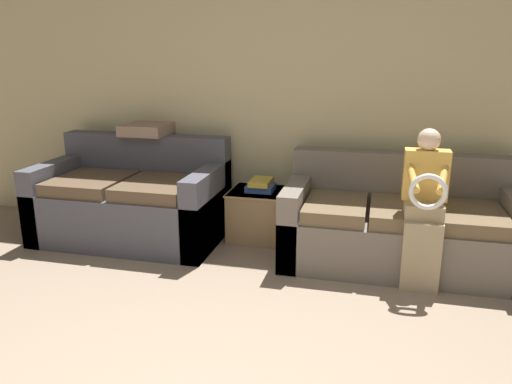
% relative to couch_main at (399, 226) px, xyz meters
% --- Properties ---
extents(wall_back, '(6.78, 0.06, 2.55)m').
position_rel_couch_main_xyz_m(wall_back, '(-0.94, 0.55, 0.97)').
color(wall_back, '#C6B789').
rests_on(wall_back, ground_plane).
extents(couch_main, '(1.84, 0.93, 0.85)m').
position_rel_couch_main_xyz_m(couch_main, '(0.00, 0.00, 0.00)').
color(couch_main, '#70665B').
rests_on(couch_main, ground_plane).
extents(couch_side, '(1.63, 0.94, 0.91)m').
position_rel_couch_main_xyz_m(couch_side, '(-2.36, -0.01, 0.03)').
color(couch_side, '#4C4C56').
rests_on(couch_side, ground_plane).
extents(child_left_seated, '(0.32, 0.37, 1.15)m').
position_rel_couch_main_xyz_m(child_left_seated, '(0.14, -0.39, 0.32)').
color(child_left_seated, tan).
rests_on(child_left_seated, ground_plane).
extents(side_shelf, '(0.55, 0.50, 0.45)m').
position_rel_couch_main_xyz_m(side_shelf, '(-1.22, 0.25, -0.07)').
color(side_shelf, '#9E7A51').
rests_on(side_shelf, ground_plane).
extents(book_stack, '(0.24, 0.28, 0.11)m').
position_rel_couch_main_xyz_m(book_stack, '(-1.21, 0.25, 0.20)').
color(book_stack, '#33569E').
rests_on(book_stack, side_shelf).
extents(throw_pillow, '(0.42, 0.42, 0.10)m').
position_rel_couch_main_xyz_m(throw_pillow, '(-2.34, 0.32, 0.65)').
color(throw_pillow, gray).
rests_on(throw_pillow, couch_side).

